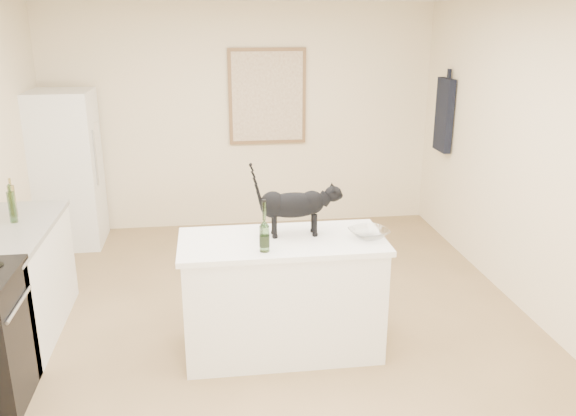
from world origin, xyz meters
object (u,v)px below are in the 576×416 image
at_px(black_cat, 293,208).
at_px(wine_bottle, 264,229).
at_px(glass_bowl, 369,234).
at_px(fridge, 66,169).

xyz_separation_m(black_cat, wine_bottle, (-0.24, -0.29, -0.05)).
distance_m(wine_bottle, glass_bowl, 0.80).
xyz_separation_m(black_cat, glass_bowl, (0.54, -0.14, -0.17)).
distance_m(fridge, glass_bowl, 3.74).
relative_size(fridge, glass_bowl, 6.24).
bearing_deg(fridge, glass_bowl, -44.23).
relative_size(fridge, black_cat, 2.87).
bearing_deg(black_cat, wine_bottle, -129.16).
distance_m(fridge, wine_bottle, 3.36).
bearing_deg(wine_bottle, black_cat, 50.43).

